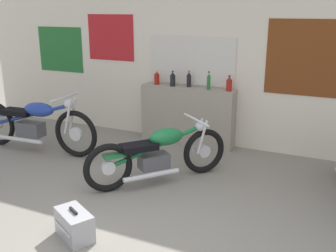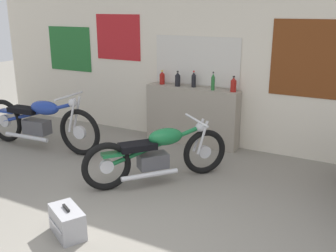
{
  "view_description": "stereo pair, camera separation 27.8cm",
  "coord_description": "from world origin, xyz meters",
  "px_view_note": "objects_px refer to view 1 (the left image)",
  "views": [
    {
      "loc": [
        1.62,
        -2.59,
        2.2
      ],
      "look_at": [
        -0.46,
        1.87,
        0.7
      ],
      "focal_mm": 42.0,
      "sensor_mm": 36.0,
      "label": 1
    },
    {
      "loc": [
        1.87,
        -2.47,
        2.2
      ],
      "look_at": [
        -0.46,
        1.87,
        0.7
      ],
      "focal_mm": 42.0,
      "sensor_mm": 36.0,
      "label": 2
    }
  ],
  "objects_px": {
    "bottle_left_center": "(173,79)",
    "bottle_right_center": "(209,82)",
    "hard_case_silver": "(74,225)",
    "bottle_center": "(189,80)",
    "motorcycle_blue": "(34,123)",
    "bottle_rightmost": "(229,84)",
    "motorcycle_green": "(159,153)",
    "bottle_leftmost": "(157,78)"
  },
  "relations": [
    {
      "from": "hard_case_silver",
      "to": "motorcycle_blue",
      "type": "bearing_deg",
      "value": 140.51
    },
    {
      "from": "bottle_left_center",
      "to": "motorcycle_green",
      "type": "bearing_deg",
      "value": -71.89
    },
    {
      "from": "motorcycle_green",
      "to": "bottle_leftmost",
      "type": "bearing_deg",
      "value": 117.19
    },
    {
      "from": "bottle_left_center",
      "to": "bottle_center",
      "type": "relative_size",
      "value": 0.95
    },
    {
      "from": "bottle_center",
      "to": "motorcycle_green",
      "type": "height_order",
      "value": "bottle_center"
    },
    {
      "from": "motorcycle_green",
      "to": "hard_case_silver",
      "type": "bearing_deg",
      "value": -96.5
    },
    {
      "from": "bottle_left_center",
      "to": "bottle_right_center",
      "type": "bearing_deg",
      "value": -2.36
    },
    {
      "from": "bottle_leftmost",
      "to": "bottle_rightmost",
      "type": "relative_size",
      "value": 0.97
    },
    {
      "from": "motorcycle_blue",
      "to": "hard_case_silver",
      "type": "xyz_separation_m",
      "value": [
        2.12,
        -1.75,
        -0.3
      ]
    },
    {
      "from": "bottle_leftmost",
      "to": "bottle_center",
      "type": "relative_size",
      "value": 0.89
    },
    {
      "from": "bottle_left_center",
      "to": "bottle_right_center",
      "type": "height_order",
      "value": "bottle_right_center"
    },
    {
      "from": "bottle_leftmost",
      "to": "motorcycle_blue",
      "type": "distance_m",
      "value": 2.11
    },
    {
      "from": "bottle_rightmost",
      "to": "hard_case_silver",
      "type": "xyz_separation_m",
      "value": [
        -0.61,
        -3.1,
        -0.91
      ]
    },
    {
      "from": "bottle_leftmost",
      "to": "bottle_left_center",
      "type": "bearing_deg",
      "value": -6.76
    },
    {
      "from": "bottle_leftmost",
      "to": "bottle_right_center",
      "type": "relative_size",
      "value": 0.81
    },
    {
      "from": "bottle_right_center",
      "to": "motorcycle_green",
      "type": "distance_m",
      "value": 1.68
    },
    {
      "from": "bottle_right_center",
      "to": "motorcycle_green",
      "type": "xyz_separation_m",
      "value": [
        -0.12,
        -1.53,
        -0.68
      ]
    },
    {
      "from": "bottle_left_center",
      "to": "bottle_center",
      "type": "bearing_deg",
      "value": 12.56
    },
    {
      "from": "bottle_leftmost",
      "to": "bottle_left_center",
      "type": "xyz_separation_m",
      "value": [
        0.31,
        -0.04,
        0.01
      ]
    },
    {
      "from": "bottle_left_center",
      "to": "hard_case_silver",
      "type": "relative_size",
      "value": 0.5
    },
    {
      "from": "bottle_rightmost",
      "to": "bottle_left_center",
      "type": "bearing_deg",
      "value": -179.21
    },
    {
      "from": "bottle_right_center",
      "to": "bottle_rightmost",
      "type": "bearing_deg",
      "value": 6.97
    },
    {
      "from": "bottle_center",
      "to": "motorcycle_green",
      "type": "relative_size",
      "value": 0.17
    },
    {
      "from": "bottle_leftmost",
      "to": "bottle_left_center",
      "type": "relative_size",
      "value": 0.94
    },
    {
      "from": "bottle_center",
      "to": "motorcycle_blue",
      "type": "height_order",
      "value": "bottle_center"
    },
    {
      "from": "bottle_rightmost",
      "to": "motorcycle_blue",
      "type": "xyz_separation_m",
      "value": [
        -2.73,
        -1.35,
        -0.61
      ]
    },
    {
      "from": "hard_case_silver",
      "to": "bottle_center",
      "type": "bearing_deg",
      "value": 91.35
    },
    {
      "from": "bottle_rightmost",
      "to": "motorcycle_green",
      "type": "relative_size",
      "value": 0.15
    },
    {
      "from": "motorcycle_blue",
      "to": "bottle_rightmost",
      "type": "bearing_deg",
      "value": 26.27
    },
    {
      "from": "bottle_left_center",
      "to": "motorcycle_blue",
      "type": "height_order",
      "value": "bottle_left_center"
    },
    {
      "from": "bottle_right_center",
      "to": "motorcycle_green",
      "type": "bearing_deg",
      "value": -94.44
    },
    {
      "from": "bottle_rightmost",
      "to": "hard_case_silver",
      "type": "distance_m",
      "value": 3.29
    },
    {
      "from": "bottle_leftmost",
      "to": "bottle_right_center",
      "type": "distance_m",
      "value": 0.94
    },
    {
      "from": "bottle_left_center",
      "to": "bottle_rightmost",
      "type": "height_order",
      "value": "bottle_left_center"
    },
    {
      "from": "bottle_leftmost",
      "to": "motorcycle_green",
      "type": "distance_m",
      "value": 1.91
    },
    {
      "from": "motorcycle_green",
      "to": "bottle_rightmost",
      "type": "bearing_deg",
      "value": 74.39
    },
    {
      "from": "bottle_leftmost",
      "to": "motorcycle_green",
      "type": "relative_size",
      "value": 0.15
    },
    {
      "from": "motorcycle_green",
      "to": "bottle_right_center",
      "type": "bearing_deg",
      "value": 85.56
    },
    {
      "from": "bottle_left_center",
      "to": "bottle_rightmost",
      "type": "bearing_deg",
      "value": 0.79
    },
    {
      "from": "motorcycle_blue",
      "to": "bottle_left_center",
      "type": "bearing_deg",
      "value": 36.8
    },
    {
      "from": "bottle_rightmost",
      "to": "bottle_leftmost",
      "type": "bearing_deg",
      "value": 178.93
    },
    {
      "from": "motorcycle_green",
      "to": "motorcycle_blue",
      "type": "xyz_separation_m",
      "value": [
        -2.29,
        0.22,
        0.05
      ]
    }
  ]
}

